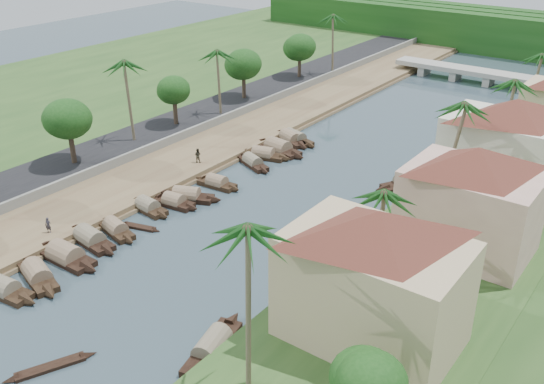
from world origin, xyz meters
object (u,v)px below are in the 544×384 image
Objects in this scene: bridge at (473,73)px; building_near at (374,276)px; sampan_0 at (2,289)px; sampan_1 at (66,256)px; person_near at (48,225)px.

building_near is (18.99, -74.00, 4.66)m from bridge.
sampan_1 is (0.01, 6.28, 0.01)m from sampan_0.
sampan_1 is 5.57× the size of person_near.
bridge is at bearing 77.33° from sampan_0.
sampan_1 is at bearing -96.32° from bridge.
bridge is 79.95m from sampan_1.
person_near reaches higher than sampan_1.
sampan_0 is (-8.81, -85.74, -1.31)m from bridge.
sampan_1 is (-8.80, -79.46, -1.30)m from bridge.
person_near is at bearing 160.74° from sampan_1.
building_near reaches higher than sampan_1.
bridge is at bearing 82.69° from sampan_1.
bridge is 3.23× the size of sampan_1.
building_near is at bearing 16.08° from sampan_0.
sampan_1 is 4.65m from person_near.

